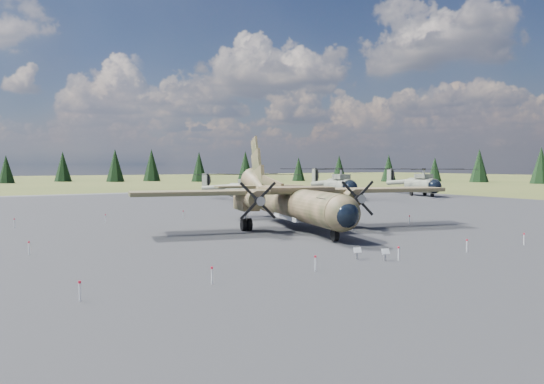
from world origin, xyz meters
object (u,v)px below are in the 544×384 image
transport_plane (292,198)px  helicopter_far (422,176)px  helicopter_near (246,182)px  helicopter_mid (340,177)px

transport_plane → helicopter_far: 53.82m
transport_plane → helicopter_far: size_ratio=1.14×
transport_plane → helicopter_near: bearing=81.7°
transport_plane → helicopter_near: transport_plane is taller
helicopter_near → helicopter_mid: helicopter_mid is taller
transport_plane → helicopter_mid: size_ratio=1.12×
helicopter_far → helicopter_near: bearing=-174.3°
helicopter_far → helicopter_mid: bearing=-171.1°
helicopter_mid → helicopter_near: bearing=-177.1°
helicopter_far → transport_plane: bearing=-135.1°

